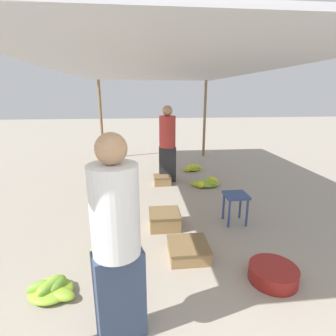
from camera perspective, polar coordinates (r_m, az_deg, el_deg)
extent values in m
cylinder|color=olive|center=(8.13, -14.35, 10.00)|extent=(0.08, 0.08, 2.29)
cylinder|color=olive|center=(8.29, 7.97, 10.44)|extent=(0.08, 0.08, 2.29)
cube|color=#B2B2B7|center=(4.79, -1.14, 20.63)|extent=(3.53, 6.92, 0.04)
cube|color=#384766|center=(2.33, -10.42, -25.57)|extent=(0.42, 0.32, 0.78)
cylinder|color=white|center=(1.93, -11.51, -9.06)|extent=(0.46, 0.46, 0.68)
sphere|color=tan|center=(1.79, -12.30, 4.13)|extent=(0.22, 0.22, 0.22)
cube|color=#384C84|center=(4.08, 14.58, -5.76)|extent=(0.34, 0.34, 0.04)
cylinder|color=#384C84|center=(4.01, 13.17, -9.71)|extent=(0.04, 0.04, 0.43)
cylinder|color=#384C84|center=(4.10, 16.81, -9.37)|extent=(0.04, 0.04, 0.43)
cylinder|color=#384C84|center=(4.24, 11.99, -8.15)|extent=(0.04, 0.04, 0.43)
cylinder|color=#384C84|center=(4.33, 15.45, -7.88)|extent=(0.04, 0.04, 0.43)
cylinder|color=maroon|center=(3.20, 21.90, -20.55)|extent=(0.51, 0.51, 0.16)
ellipsoid|color=#A9C82E|center=(3.09, -24.32, -22.36)|extent=(0.29, 0.36, 0.14)
ellipsoid|color=#93BF32|center=(2.99, -22.19, -24.03)|extent=(0.33, 0.27, 0.09)
ellipsoid|color=#76B437|center=(3.06, -23.07, -22.21)|extent=(0.22, 0.27, 0.12)
ellipsoid|color=#7CB636|center=(3.04, -23.96, -22.30)|extent=(0.27, 0.32, 0.12)
ellipsoid|color=yellow|center=(3.14, -24.95, -22.05)|extent=(0.27, 0.24, 0.11)
ellipsoid|color=#7DB636|center=(3.09, -25.65, -22.34)|extent=(0.31, 0.19, 0.14)
ellipsoid|color=#90BE32|center=(3.07, -24.07, -23.23)|extent=(0.43, 0.37, 0.10)
ellipsoid|color=#CCD628|center=(6.09, -14.76, -2.13)|extent=(0.27, 0.27, 0.14)
ellipsoid|color=#8ABB33|center=(5.93, -14.33, -2.69)|extent=(0.25, 0.23, 0.11)
ellipsoid|color=#A8C72E|center=(6.21, -13.99, -1.77)|extent=(0.13, 0.27, 0.13)
ellipsoid|color=yellow|center=(6.18, -13.69, -1.93)|extent=(0.20, 0.25, 0.15)
ellipsoid|color=#BED02A|center=(6.05, -13.67, -2.54)|extent=(0.43, 0.37, 0.10)
ellipsoid|color=#AECA2D|center=(3.43, -8.75, -17.01)|extent=(0.28, 0.36, 0.14)
ellipsoid|color=#A4C62F|center=(3.48, -12.24, -16.37)|extent=(0.35, 0.29, 0.10)
ellipsoid|color=#C9D528|center=(3.54, -10.34, -15.19)|extent=(0.29, 0.28, 0.10)
ellipsoid|color=yellow|center=(3.44, -11.84, -14.88)|extent=(0.31, 0.27, 0.12)
ellipsoid|color=#87BA34|center=(3.51, -11.80, -16.72)|extent=(0.57, 0.50, 0.10)
ellipsoid|color=#C0D12A|center=(6.66, 4.45, -0.28)|extent=(0.30, 0.21, 0.14)
ellipsoid|color=#CDD627|center=(6.84, 5.37, 0.39)|extent=(0.15, 0.28, 0.12)
ellipsoid|color=#C1D22A|center=(6.74, 5.42, 0.22)|extent=(0.16, 0.27, 0.09)
ellipsoid|color=#9FC430|center=(6.81, 6.19, 0.06)|extent=(0.31, 0.25, 0.14)
ellipsoid|color=#C8D428|center=(6.72, 5.94, 0.26)|extent=(0.22, 0.15, 0.14)
ellipsoid|color=yellow|center=(6.85, 4.61, 0.29)|extent=(0.17, 0.29, 0.13)
ellipsoid|color=#9FC430|center=(6.78, 5.28, -0.15)|extent=(0.38, 0.33, 0.10)
ellipsoid|color=yellow|center=(5.58, 7.14, -3.58)|extent=(0.19, 0.29, 0.13)
ellipsoid|color=#98C131|center=(5.62, 9.37, -3.23)|extent=(0.22, 0.28, 0.09)
ellipsoid|color=yellow|center=(5.82, 9.71, -2.60)|extent=(0.27, 0.33, 0.13)
ellipsoid|color=#A9C82E|center=(5.64, 6.15, -3.53)|extent=(0.30, 0.31, 0.10)
ellipsoid|color=#7EB735|center=(5.73, 8.35, -3.29)|extent=(0.54, 0.48, 0.10)
cube|color=#9E7A4C|center=(3.35, 4.42, -17.52)|extent=(0.47, 0.47, 0.16)
cube|color=brown|center=(3.30, 4.45, -16.25)|extent=(0.48, 0.48, 0.02)
cube|color=#9E7A4C|center=(5.75, -1.24, -2.69)|extent=(0.36, 0.36, 0.17)
cube|color=brown|center=(5.72, -1.25, -1.79)|extent=(0.37, 0.37, 0.02)
cube|color=#9E7A4C|center=(3.97, -0.76, -11.24)|extent=(0.44, 0.44, 0.22)
cube|color=brown|center=(3.92, -0.77, -9.69)|extent=(0.46, 0.46, 0.02)
cube|color=#2D2D33|center=(5.87, -0.13, 0.83)|extent=(0.38, 0.22, 0.78)
cylinder|color=#BF3833|center=(5.73, -0.13, 7.89)|extent=(0.37, 0.37, 0.68)
sphere|color=tan|center=(5.68, -0.14, 12.38)|extent=(0.22, 0.22, 0.22)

